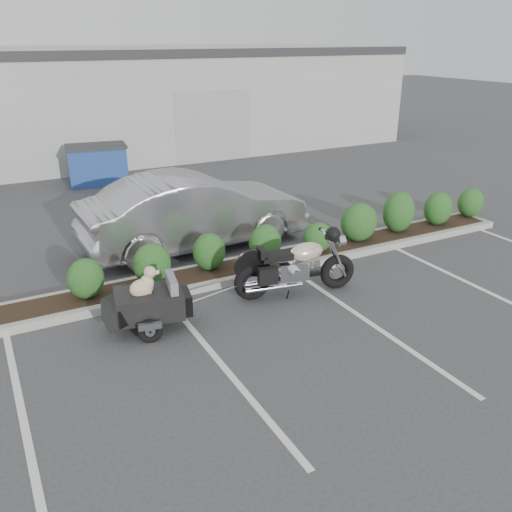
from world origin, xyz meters
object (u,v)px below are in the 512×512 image
motorcycle (296,267)px  pet_trailer (148,303)px  dumpster (97,164)px  sedan (195,211)px

motorcycle → pet_trailer: bearing=-169.5°
motorcycle → dumpster: bearing=108.8°
pet_trailer → sedan: size_ratio=0.38×
pet_trailer → sedan: bearing=67.2°
sedan → dumpster: bearing=3.1°
pet_trailer → dumpster: 9.96m
sedan → dumpster: size_ratio=2.50×
motorcycle → dumpster: (-1.33, 9.88, 0.08)m
sedan → dumpster: (-0.64, 6.73, -0.21)m
motorcycle → pet_trailer: motorcycle is taller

